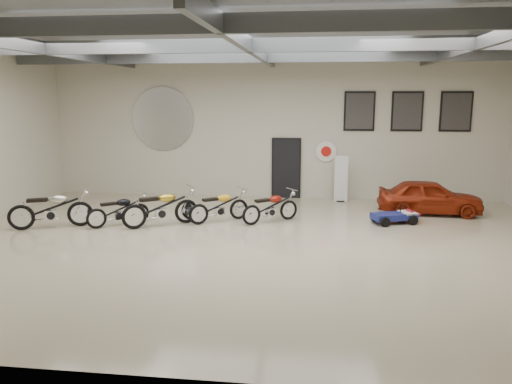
# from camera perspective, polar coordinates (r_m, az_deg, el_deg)

# --- Properties ---
(floor) EXTENTS (16.00, 12.00, 0.01)m
(floor) POSITION_cam_1_polar(r_m,az_deg,el_deg) (12.38, -0.69, -6.05)
(floor) COLOR tan
(floor) RESTS_ON ground
(ceiling) EXTENTS (16.00, 12.00, 0.01)m
(ceiling) POSITION_cam_1_polar(r_m,az_deg,el_deg) (11.92, -0.75, 17.60)
(ceiling) COLOR gray
(ceiling) RESTS_ON back_wall
(back_wall) EXTENTS (16.00, 0.02, 5.00)m
(back_wall) POSITION_cam_1_polar(r_m,az_deg,el_deg) (17.84, 1.92, 7.32)
(back_wall) COLOR beige
(back_wall) RESTS_ON floor
(ceiling_beams) EXTENTS (15.80, 11.80, 0.32)m
(ceiling_beams) POSITION_cam_1_polar(r_m,az_deg,el_deg) (11.89, -0.74, 16.41)
(ceiling_beams) COLOR #53575A
(ceiling_beams) RESTS_ON ceiling
(door) EXTENTS (0.92, 0.08, 2.10)m
(door) POSITION_cam_1_polar(r_m,az_deg,el_deg) (17.90, 3.47, 2.65)
(door) COLOR black
(door) RESTS_ON back_wall
(logo_plaque) EXTENTS (2.30, 0.06, 1.16)m
(logo_plaque) POSITION_cam_1_polar(r_m,az_deg,el_deg) (18.57, -10.61, 8.21)
(logo_plaque) COLOR silver
(logo_plaque) RESTS_ON back_wall
(poster_left) EXTENTS (1.05, 0.08, 1.35)m
(poster_left) POSITION_cam_1_polar(r_m,az_deg,el_deg) (17.75, 11.73, 9.03)
(poster_left) COLOR black
(poster_left) RESTS_ON back_wall
(poster_mid) EXTENTS (1.05, 0.08, 1.35)m
(poster_mid) POSITION_cam_1_polar(r_m,az_deg,el_deg) (17.95, 16.89, 8.81)
(poster_mid) COLOR black
(poster_mid) RESTS_ON back_wall
(poster_right) EXTENTS (1.05, 0.08, 1.35)m
(poster_right) POSITION_cam_1_polar(r_m,az_deg,el_deg) (18.28, 21.89, 8.53)
(poster_right) COLOR black
(poster_right) RESTS_ON back_wall
(oil_sign) EXTENTS (0.72, 0.10, 0.72)m
(oil_sign) POSITION_cam_1_polar(r_m,az_deg,el_deg) (17.78, 8.02, 4.63)
(oil_sign) COLOR white
(oil_sign) RESTS_ON back_wall
(banner_stand) EXTENTS (0.47, 0.20, 1.69)m
(banner_stand) POSITION_cam_1_polar(r_m,az_deg,el_deg) (17.47, 9.70, 1.63)
(banner_stand) COLOR white
(banner_stand) RESTS_ON floor
(motorcycle_silver) EXTENTS (2.27, 1.50, 1.14)m
(motorcycle_silver) POSITION_cam_1_polar(r_m,az_deg,el_deg) (14.90, -22.42, -1.72)
(motorcycle_silver) COLOR silver
(motorcycle_silver) RESTS_ON floor
(motorcycle_black) EXTENTS (1.70, 1.55, 0.92)m
(motorcycle_black) POSITION_cam_1_polar(r_m,az_deg,el_deg) (14.58, -15.48, -1.98)
(motorcycle_black) COLOR silver
(motorcycle_black) RESTS_ON floor
(motorcycle_gold) EXTENTS (2.16, 1.74, 1.12)m
(motorcycle_gold) POSITION_cam_1_polar(r_m,az_deg,el_deg) (14.25, -10.85, -1.66)
(motorcycle_gold) COLOR silver
(motorcycle_gold) RESTS_ON floor
(motorcycle_yellow) EXTENTS (1.82, 1.58, 0.96)m
(motorcycle_yellow) POSITION_cam_1_polar(r_m,az_deg,el_deg) (14.53, -4.24, -1.56)
(motorcycle_yellow) COLOR silver
(motorcycle_yellow) RESTS_ON floor
(motorcycle_red) EXTENTS (1.78, 1.55, 0.94)m
(motorcycle_red) POSITION_cam_1_polar(r_m,az_deg,el_deg) (14.43, 1.66, -1.67)
(motorcycle_red) COLOR silver
(motorcycle_red) RESTS_ON floor
(go_kart) EXTENTS (1.71, 1.22, 0.56)m
(go_kart) POSITION_cam_1_polar(r_m,az_deg,el_deg) (14.95, 15.95, -2.39)
(go_kart) COLOR navy
(go_kart) RESTS_ON floor
(vintage_car) EXTENTS (1.40, 3.19, 1.07)m
(vintage_car) POSITION_cam_1_polar(r_m,az_deg,el_deg) (16.40, 19.23, -0.52)
(vintage_car) COLOR maroon
(vintage_car) RESTS_ON floor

